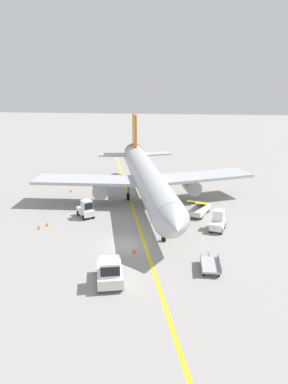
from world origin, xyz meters
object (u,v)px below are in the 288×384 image
ground_crew_marshaller (180,217)px  safety_cone_nose_left (134,251)px  pushback_tug (110,272)px  safety_cone_tail_area (71,191)px  safety_cone_nose_right (47,224)px  safety_cone_wingtip_right (39,227)px  baggage_tug_by_cargo_door (218,222)px  safety_cone_wingtip_left (145,200)px  belt_loader_forward_hold (199,209)px  airliner (146,177)px  baggage_tug_near_wing (86,210)px  baggage_cart_loaded (210,265)px  ground_crew_wing_walker (157,214)px

ground_crew_marshaller → safety_cone_nose_left: 8.53m
pushback_tug → safety_cone_nose_left: (1.07, 5.46, -0.77)m
pushback_tug → safety_cone_tail_area: bearing=114.3°
safety_cone_nose_right → safety_cone_wingtip_right: bearing=-120.3°
baggage_tug_by_cargo_door → safety_cone_wingtip_left: size_ratio=6.01×
belt_loader_forward_hold → safety_cone_tail_area: bearing=157.8°
airliner → ground_crew_marshaller: bearing=-57.5°
baggage_tug_near_wing → belt_loader_forward_hold: 13.02m
pushback_tug → baggage_cart_loaded: bearing=22.2°
belt_loader_forward_hold → safety_cone_nose_right: 17.16m
belt_loader_forward_hold → safety_cone_wingtip_left: size_ratio=11.68×
airliner → ground_crew_marshaller: size_ratio=20.50×
airliner → safety_cone_tail_area: airliner is taller
belt_loader_forward_hold → baggage_tug_by_cargo_door: bearing=-66.6°
baggage_cart_loaded → airliner: bearing=113.4°
safety_cone_nose_left → safety_cone_wingtip_left: size_ratio=1.00×
safety_cone_nose_right → airliner: bearing=43.8°
pushback_tug → baggage_tug_by_cargo_door: (8.90, 12.01, -0.07)m
pushback_tug → baggage_cart_loaded: pushback_tug is taller
pushback_tug → ground_crew_marshaller: bearing=69.5°
safety_cone_wingtip_left → safety_cone_tail_area: size_ratio=1.00×
pushback_tug → belt_loader_forward_hold: 17.78m
ground_crew_wing_walker → safety_cone_tail_area: (-13.07, 9.86, -0.69)m
pushback_tug → baggage_cart_loaded: 8.38m
ground_crew_wing_walker → safety_cone_wingtip_right: (-12.17, -3.79, -0.69)m
baggage_tug_by_cargo_door → ground_crew_wing_walker: bearing=165.3°
baggage_tug_by_cargo_door → baggage_cart_loaded: (-1.16, -8.84, -0.46)m
baggage_tug_by_cargo_door → ground_crew_wing_walker: size_ratio=1.56×
baggage_cart_loaded → safety_cone_wingtip_left: 18.81m
airliner → baggage_tug_near_wing: size_ratio=12.96×
safety_cone_wingtip_right → safety_cone_tail_area: bearing=93.8°
ground_crew_wing_walker → safety_cone_wingtip_left: bearing=108.6°
ground_crew_marshaller → baggage_tug_near_wing: bearing=175.0°
airliner → ground_crew_wing_walker: (1.99, -6.36, -2.51)m
baggage_cart_loaded → ground_crew_wing_walker: (-5.33, 10.54, 0.44)m
belt_loader_forward_hold → ground_crew_wing_walker: bearing=-150.2°
baggage_tug_by_cargo_door → safety_cone_nose_right: baggage_tug_by_cargo_door is taller
safety_cone_nose_right → safety_cone_wingtip_left: bearing=45.5°
ground_crew_wing_walker → baggage_cart_loaded: bearing=-63.2°
ground_crew_marshaller → safety_cone_wingtip_right: size_ratio=3.86×
ground_crew_wing_walker → safety_cone_wingtip_left: 7.07m
baggage_cart_loaded → safety_cone_nose_right: (-16.96, 7.67, -0.25)m
safety_cone_nose_left → safety_cone_tail_area: 21.57m
pushback_tug → belt_loader_forward_hold: (7.02, 16.34, -0.22)m
pushback_tug → airliner: bearing=88.8°
baggage_tug_near_wing → ground_crew_wing_walker: 8.20m
safety_cone_wingtip_left → ground_crew_marshaller: bearing=-57.1°
baggage_tug_by_cargo_door → baggage_cart_loaded: 8.93m
baggage_tug_near_wing → baggage_cart_loaded: 17.33m
airliner → safety_cone_wingtip_left: (-0.25, 0.31, -3.20)m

